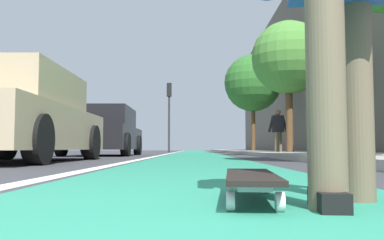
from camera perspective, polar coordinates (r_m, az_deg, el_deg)
name	(u,v)px	position (r m, az deg, el deg)	size (l,w,h in m)	color
ground_plane	(195,157)	(10.92, 0.47, -5.06)	(80.00, 80.00, 0.00)	#38383D
bike_lane_paint	(195,152)	(24.92, 0.37, -4.41)	(56.00, 1.92, 0.00)	#288466
lane_stripe_white	(173,153)	(20.95, -2.67, -4.50)	(52.00, 0.16, 0.01)	silver
sidewalk_curb	(269,152)	(19.21, 10.38, -4.33)	(52.00, 3.20, 0.11)	#9E9B93
building_facade	(300,70)	(24.05, 14.51, 6.57)	(40.00, 1.20, 9.08)	#635B51
skateboard	(251,178)	(1.79, 7.98, -7.89)	(0.85, 0.27, 0.11)	white
parked_car_near	(18,118)	(7.45, -22.55, 0.31)	(4.53, 1.94, 1.50)	tan
parked_car_mid	(103,132)	(13.38, -11.95, -1.67)	(4.47, 2.06, 1.49)	black
traffic_light	(169,104)	(24.77, -3.13, 2.16)	(0.33, 0.28, 4.09)	#2D2D2D
street_tree_mid	(288,58)	(13.59, 12.98, 8.21)	(2.30, 2.30, 4.21)	brown
street_tree_far	(253,83)	(21.34, 8.28, 4.98)	(2.86, 2.86, 4.94)	brown
pedestrian_distant	(278,129)	(14.05, 11.62, -1.20)	(0.42, 0.66, 1.51)	brown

